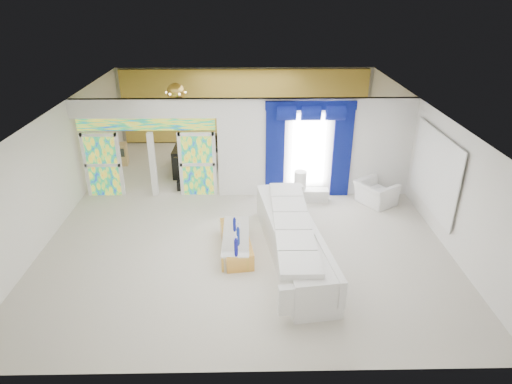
{
  "coord_description": "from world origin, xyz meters",
  "views": [
    {
      "loc": [
        0.11,
        -11.49,
        5.99
      ],
      "look_at": [
        0.3,
        -1.2,
        1.1
      ],
      "focal_mm": 31.13,
      "sensor_mm": 36.0,
      "label": 1
    }
  ],
  "objects_px": {
    "armchair": "(376,193)",
    "grand_piano": "(197,157)",
    "console_table": "(309,195)",
    "coffee_table": "(236,243)",
    "white_sofa": "(293,241)"
  },
  "relations": [
    {
      "from": "white_sofa",
      "to": "grand_piano",
      "type": "bearing_deg",
      "value": 109.37
    },
    {
      "from": "console_table",
      "to": "armchair",
      "type": "height_order",
      "value": "armchair"
    },
    {
      "from": "white_sofa",
      "to": "coffee_table",
      "type": "relative_size",
      "value": 2.44
    },
    {
      "from": "coffee_table",
      "to": "armchair",
      "type": "bearing_deg",
      "value": 31.44
    },
    {
      "from": "coffee_table",
      "to": "armchair",
      "type": "xyz_separation_m",
      "value": [
        4.08,
        2.49,
        0.13
      ]
    },
    {
      "from": "grand_piano",
      "to": "console_table",
      "type": "bearing_deg",
      "value": -33.83
    },
    {
      "from": "console_table",
      "to": "grand_piano",
      "type": "distance_m",
      "value": 4.41
    },
    {
      "from": "console_table",
      "to": "grand_piano",
      "type": "relative_size",
      "value": 0.6
    },
    {
      "from": "armchair",
      "to": "grand_piano",
      "type": "distance_m",
      "value": 6.18
    },
    {
      "from": "coffee_table",
      "to": "console_table",
      "type": "bearing_deg",
      "value": 51.6
    },
    {
      "from": "coffee_table",
      "to": "console_table",
      "type": "xyz_separation_m",
      "value": [
        2.15,
        2.71,
        -0.02
      ]
    },
    {
      "from": "coffee_table",
      "to": "console_table",
      "type": "distance_m",
      "value": 3.46
    },
    {
      "from": "console_table",
      "to": "coffee_table",
      "type": "bearing_deg",
      "value": -128.4
    },
    {
      "from": "coffee_table",
      "to": "grand_piano",
      "type": "distance_m",
      "value": 5.43
    },
    {
      "from": "coffee_table",
      "to": "white_sofa",
      "type": "bearing_deg",
      "value": -12.53
    }
  ]
}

